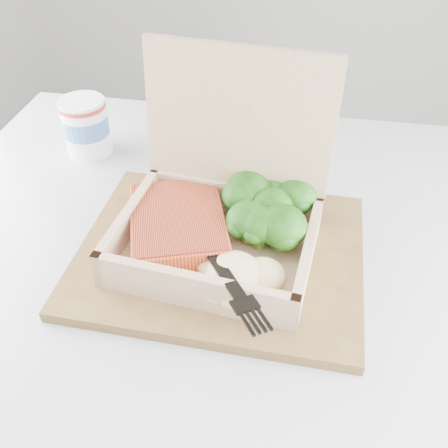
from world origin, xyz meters
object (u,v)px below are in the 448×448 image
(cafe_table, at_px, (212,369))
(takeout_container, at_px, (223,204))
(serving_tray, at_px, (221,253))
(paper_cup, at_px, (86,125))

(cafe_table, xyz_separation_m, takeout_container, (-0.00, 0.05, 0.25))
(serving_tray, xyz_separation_m, paper_cup, (-0.26, 0.14, 0.04))
(takeout_container, relative_size, paper_cup, 2.68)
(paper_cup, bearing_deg, cafe_table, -33.87)
(takeout_container, xyz_separation_m, paper_cup, (-0.26, 0.12, -0.02))
(serving_tray, height_order, paper_cup, paper_cup)
(cafe_table, height_order, serving_tray, serving_tray)
(takeout_container, bearing_deg, cafe_table, -91.71)
(serving_tray, bearing_deg, cafe_table, -94.77)
(serving_tray, height_order, takeout_container, takeout_container)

